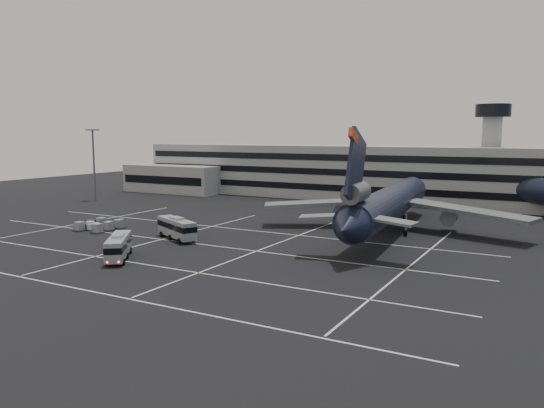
{
  "coord_description": "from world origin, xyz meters",
  "views": [
    {
      "loc": [
        51.07,
        -61.32,
        17.05
      ],
      "look_at": [
        6.66,
        18.25,
        5.0
      ],
      "focal_mm": 35.0,
      "sensor_mm": 36.0,
      "label": 1
    }
  ],
  "objects": [
    {
      "name": "ground",
      "position": [
        0.0,
        0.0,
        0.0
      ],
      "size": [
        260.0,
        260.0,
        0.0
      ],
      "primitive_type": "plane",
      "color": "black",
      "rests_on": "ground"
    },
    {
      "name": "lane_markings",
      "position": [
        0.95,
        0.72,
        0.01
      ],
      "size": [
        90.0,
        55.62,
        0.01
      ],
      "color": "silver",
      "rests_on": "ground"
    },
    {
      "name": "terminal",
      "position": [
        -2.95,
        71.14,
        6.93
      ],
      "size": [
        125.0,
        26.0,
        24.0
      ],
      "color": "gray",
      "rests_on": "ground"
    },
    {
      "name": "hills",
      "position": [
        17.99,
        170.0,
        -12.07
      ],
      "size": [
        352.0,
        180.0,
        44.0
      ],
      "color": "#38332B",
      "rests_on": "ground"
    },
    {
      "name": "lightpole_left",
      "position": [
        -55.0,
        35.0,
        11.82
      ],
      "size": [
        2.4,
        2.4,
        18.28
      ],
      "color": "slate",
      "rests_on": "ground"
    },
    {
      "name": "trijet_main",
      "position": [
        24.68,
        27.23,
        5.25
      ],
      "size": [
        47.26,
        57.7,
        18.08
      ],
      "rotation": [
        0.0,
        0.0,
        0.09
      ],
      "color": "black",
      "rests_on": "ground"
    },
    {
      "name": "bus_near",
      "position": [
        -1.88,
        -9.56,
        1.92
      ],
      "size": [
        7.78,
        9.33,
        3.5
      ],
      "rotation": [
        0.0,
        0.0,
        0.64
      ],
      "color": "#999BA1",
      "rests_on": "ground"
    },
    {
      "name": "bus_far",
      "position": [
        -3.84,
        5.19,
        2.02
      ],
      "size": [
        10.4,
        6.89,
        3.68
      ],
      "rotation": [
        0.0,
        0.0,
        1.1
      ],
      "color": "#999BA1",
      "rests_on": "ground"
    },
    {
      "name": "tug_a",
      "position": [
        -25.76,
        7.09,
        0.55
      ],
      "size": [
        1.8,
        2.22,
        1.24
      ],
      "rotation": [
        0.0,
        0.0,
        -0.38
      ],
      "color": "silver",
      "rests_on": "ground"
    },
    {
      "name": "tug_b",
      "position": [
        -22.7,
        4.87,
        0.69
      ],
      "size": [
        2.36,
        2.82,
        1.57
      ],
      "rotation": [
        0.0,
        0.0,
        0.44
      ],
      "color": "silver",
      "rests_on": "ground"
    },
    {
      "name": "uld_cluster",
      "position": [
        -21.73,
        5.48,
        0.8
      ],
      "size": [
        6.25,
        7.37,
        1.63
      ],
      "rotation": [
        0.0,
        0.0,
        0.02
      ],
      "color": "#2D2D30",
      "rests_on": "ground"
    }
  ]
}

